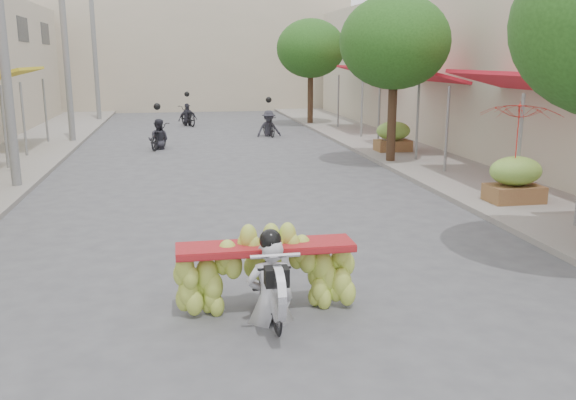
# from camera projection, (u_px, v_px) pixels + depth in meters

# --- Properties ---
(sidewalk_right) EXTENTS (4.00, 60.00, 0.12)m
(sidewalk_right) POSITION_uv_depth(u_px,v_px,m) (425.00, 156.00, 20.75)
(sidewalk_right) COLOR gray
(sidewalk_right) RESTS_ON ground
(far_building) EXTENTS (20.00, 6.00, 7.00)m
(far_building) POSITION_uv_depth(u_px,v_px,m) (194.00, 56.00, 40.79)
(far_building) COLOR #B7AA91
(far_building) RESTS_ON ground
(utility_pole_mid) EXTENTS (0.60, 0.24, 8.00)m
(utility_pole_mid) POSITION_uv_depth(u_px,v_px,m) (1.00, 28.00, 14.81)
(utility_pole_mid) COLOR slate
(utility_pole_mid) RESTS_ON ground
(utility_pole_far) EXTENTS (0.60, 0.24, 8.00)m
(utility_pole_far) POSITION_uv_depth(u_px,v_px,m) (65.00, 39.00, 23.43)
(utility_pole_far) COLOR slate
(utility_pole_far) RESTS_ON ground
(utility_pole_back) EXTENTS (0.60, 0.24, 8.00)m
(utility_pole_back) POSITION_uv_depth(u_px,v_px,m) (94.00, 45.00, 32.06)
(utility_pole_back) COLOR slate
(utility_pole_back) RESTS_ON ground
(street_tree_mid) EXTENTS (3.40, 3.40, 5.25)m
(street_tree_mid) POSITION_uv_depth(u_px,v_px,m) (395.00, 42.00, 18.67)
(street_tree_mid) COLOR #3A2719
(street_tree_mid) RESTS_ON ground
(street_tree_far) EXTENTS (3.40, 3.40, 5.25)m
(street_tree_far) POSITION_uv_depth(u_px,v_px,m) (311.00, 49.00, 30.17)
(street_tree_far) COLOR #3A2719
(street_tree_far) RESTS_ON ground
(produce_crate_mid) EXTENTS (1.20, 0.88, 1.16)m
(produce_crate_mid) POSITION_uv_depth(u_px,v_px,m) (515.00, 176.00, 13.75)
(produce_crate_mid) COLOR brown
(produce_crate_mid) RESTS_ON ground
(produce_crate_far) EXTENTS (1.20, 0.88, 1.16)m
(produce_crate_far) POSITION_uv_depth(u_px,v_px,m) (393.00, 134.00, 21.42)
(produce_crate_far) COLOR brown
(produce_crate_far) RESTS_ON ground
(banana_motorbike) EXTENTS (2.33, 1.74, 2.08)m
(banana_motorbike) POSITION_uv_depth(u_px,v_px,m) (268.00, 265.00, 7.84)
(banana_motorbike) COLOR black
(banana_motorbike) RESTS_ON ground
(market_umbrella) EXTENTS (2.15, 2.15, 1.60)m
(market_umbrella) POSITION_uv_depth(u_px,v_px,m) (522.00, 101.00, 13.20)
(market_umbrella) COLOR red
(market_umbrella) RESTS_ON ground
(pedestrian) EXTENTS (0.91, 0.73, 1.60)m
(pedestrian) POSITION_uv_depth(u_px,v_px,m) (389.00, 128.00, 21.30)
(pedestrian) COLOR silver
(pedestrian) RESTS_ON ground
(bg_motorbike_a) EXTENTS (1.03, 1.77, 1.95)m
(bg_motorbike_a) POSITION_uv_depth(u_px,v_px,m) (158.00, 129.00, 22.65)
(bg_motorbike_a) COLOR black
(bg_motorbike_a) RESTS_ON ground
(bg_motorbike_b) EXTENTS (1.14, 1.59, 1.95)m
(bg_motorbike_b) POSITION_uv_depth(u_px,v_px,m) (269.00, 116.00, 26.30)
(bg_motorbike_b) COLOR black
(bg_motorbike_b) RESTS_ON ground
(bg_motorbike_c) EXTENTS (1.17, 1.87, 1.95)m
(bg_motorbike_c) POSITION_uv_depth(u_px,v_px,m) (187.00, 110.00, 30.51)
(bg_motorbike_c) COLOR black
(bg_motorbike_c) RESTS_ON ground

